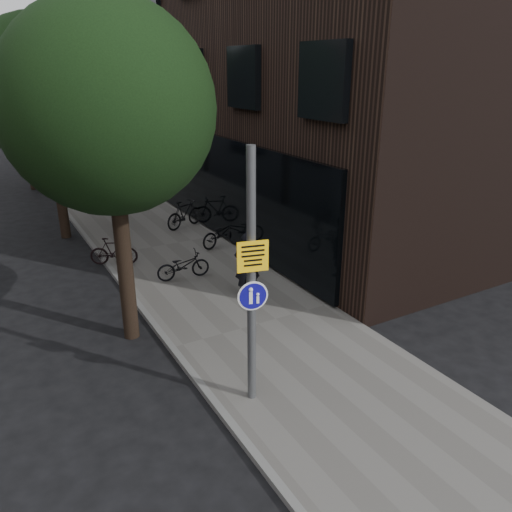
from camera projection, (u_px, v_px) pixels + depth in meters
ground at (334, 405)px, 9.58m from camera, size 120.00×120.00×0.00m
sidewalk at (165, 246)px, 17.78m from camera, size 4.50×60.00×0.12m
curb_edge at (101, 257)px, 16.74m from camera, size 0.15×60.00×0.13m
building_right_dark_brick at (220, 10)px, 28.11m from camera, size 12.00×40.00×18.00m
street_tree_near at (112, 117)px, 10.34m from camera, size 4.40×4.40×7.50m
street_tree_mid at (48, 96)px, 17.23m from camera, size 5.00×5.00×7.80m
street_tree_far at (19, 86)px, 24.52m from camera, size 5.00×5.00×7.80m
signpost at (251, 282)px, 8.78m from camera, size 0.55×0.16×4.81m
pedestrian at (247, 265)px, 13.46m from camera, size 0.81×0.69×1.87m
parked_bike_facade_near at (222, 233)px, 17.53m from camera, size 1.90×1.10×0.94m
parked_bike_facade_far at (185, 214)px, 19.47m from camera, size 1.87×1.13×1.09m
parked_bike_curb_near at (183, 265)px, 14.82m from camera, size 1.64×0.71×0.84m
parked_bike_curb_far at (114, 251)px, 15.85m from camera, size 1.53×1.04×0.90m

